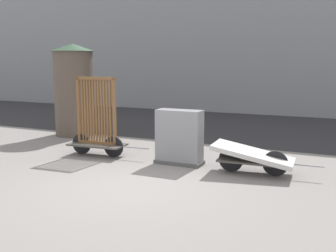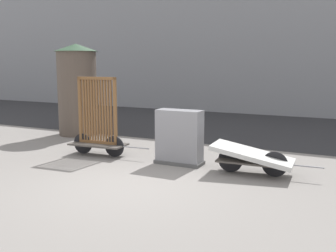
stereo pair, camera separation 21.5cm
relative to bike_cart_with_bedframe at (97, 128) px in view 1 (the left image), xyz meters
The scene contains 7 objects.
ground_plane 2.75m from the bike_cart_with_bedframe, 42.60° to the right, with size 60.00×60.00×0.00m, color gray.
road_strip 6.43m from the bike_cart_with_bedframe, 72.17° to the left, with size 56.00×7.18×0.01m.
building_facade 12.45m from the bike_cart_with_bedframe, 80.48° to the left, with size 48.00×4.00×9.19m.
bike_cart_with_bedframe is the anchor object (origin of this frame).
bike_cart_with_mattress 3.94m from the bike_cart_with_bedframe, ahead, with size 2.27×0.93×0.63m.
utility_cabinet 2.20m from the bike_cart_with_bedframe, ahead, with size 1.11×0.48×1.26m.
advertising_column 3.28m from the bike_cart_with_bedframe, 137.68° to the left, with size 1.39×1.39×2.92m.
Camera 1 is at (3.70, -6.24, 2.32)m, focal length 42.00 mm.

